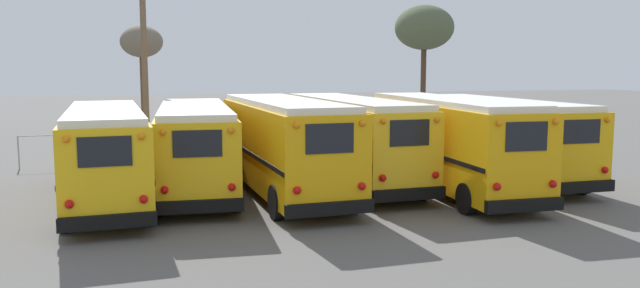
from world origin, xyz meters
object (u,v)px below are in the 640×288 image
school_bus_4 (447,140)px  school_bus_2 (284,143)px  utility_pole (145,60)px  school_bus_1 (195,145)px  bare_tree_1 (142,44)px  school_bus_5 (495,135)px  school_bus_0 (106,151)px  school_bus_3 (351,137)px  bare_tree_0 (424,28)px

school_bus_4 → school_bus_2: bearing=173.7°
school_bus_2 → utility_pole: size_ratio=1.08×
school_bus_1 → bare_tree_1: size_ratio=1.48×
school_bus_5 → school_bus_2: bearing=-173.8°
school_bus_0 → school_bus_2: size_ratio=1.02×
school_bus_0 → utility_pole: (1.27, 10.96, 3.00)m
school_bus_5 → bare_tree_1: 22.17m
school_bus_5 → utility_pole: (-13.07, 10.30, 2.96)m
school_bus_1 → bare_tree_1: bearing=95.9°
school_bus_2 → school_bus_3: bearing=26.8°
school_bus_2 → bare_tree_1: 19.25m
school_bus_5 → utility_pole: 16.90m
school_bus_0 → utility_pole: 11.43m
school_bus_1 → school_bus_4: bearing=-13.3°
bare_tree_1 → utility_pole: bearing=-88.8°
school_bus_0 → school_bus_2: 5.74m
school_bus_0 → school_bus_2: school_bus_2 is taller
school_bus_0 → bare_tree_1: bare_tree_1 is taller
school_bus_0 → school_bus_5: (14.33, 0.66, 0.04)m
school_bus_1 → school_bus_3: 5.74m
school_bus_3 → school_bus_5: bearing=-5.1°
school_bus_1 → bare_tree_0: 24.16m
school_bus_5 → school_bus_4: bearing=-151.4°
school_bus_2 → school_bus_3: 3.21m
school_bus_5 → school_bus_3: bearing=174.9°
bare_tree_1 → school_bus_0: bearing=-93.6°
school_bus_4 → utility_pole: (-10.20, 11.86, 2.90)m
school_bus_2 → school_bus_5: school_bus_2 is taller
school_bus_3 → utility_pole: bearing=126.9°
school_bus_3 → school_bus_2: bearing=-153.2°
school_bus_4 → utility_pole: 15.91m
school_bus_4 → utility_pole: bearing=130.7°
school_bus_0 → bare_tree_1: size_ratio=1.48×
school_bus_1 → school_bus_4: size_ratio=0.96×
school_bus_3 → school_bus_4: (2.87, -2.08, 0.03)m
school_bus_2 → utility_pole: bearing=111.7°
school_bus_0 → bare_tree_1: bearing=86.4°
utility_pole → bare_tree_1: utility_pole is taller
school_bus_3 → school_bus_5: size_ratio=1.00×
school_bus_3 → bare_tree_1: (-7.48, 16.83, 3.95)m
school_bus_2 → school_bus_4: same height
bare_tree_0 → bare_tree_1: bearing=-179.9°
bare_tree_0 → school_bus_0: bearing=-137.0°
bare_tree_0 → bare_tree_1: bare_tree_0 is taller
school_bus_1 → school_bus_2: (2.87, -1.40, 0.12)m
school_bus_2 → bare_tree_0: bearing=53.4°
school_bus_4 → utility_pole: utility_pole is taller
school_bus_3 → school_bus_5: (5.73, -0.52, -0.03)m
school_bus_3 → school_bus_1: bearing=-179.6°
school_bus_1 → school_bus_4: (8.60, -2.04, 0.11)m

